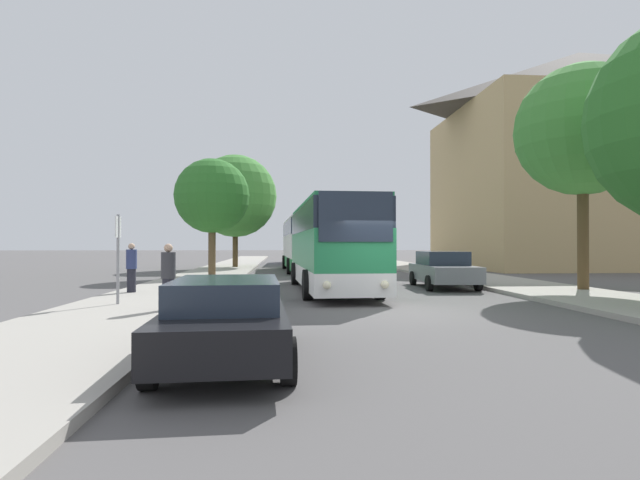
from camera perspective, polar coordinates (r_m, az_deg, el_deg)
The scene contains 14 objects.
ground_plane at distance 13.49m, azimuth 8.66°, elevation -8.23°, with size 300.00×300.00×0.00m, color #565454.
sidewalk_left at distance 13.73m, azimuth -21.42°, elevation -7.75°, with size 4.00×120.00×0.15m, color #A39E93.
building_right_background at distance 45.13m, azimuth 27.51°, elevation 8.14°, with size 19.49×15.53×17.14m.
bus_front at distance 19.51m, azimuth 1.24°, elevation -0.58°, with size 2.98×10.79×3.36m.
bus_middle at distance 34.03m, azimuth -1.75°, elevation -0.44°, with size 3.07×11.78×3.50m.
bus_rear at distance 47.63m, azimuth -2.41°, elevation -0.56°, with size 2.93×10.83×3.35m.
parked_car_left_curb at distance 7.88m, azimuth -10.61°, elevation -8.66°, with size 2.08×4.61×1.29m.
parked_car_right_near at distance 21.53m, azimuth 13.88°, elevation -3.23°, with size 2.29×4.72×1.52m.
bus_stop_sign at distance 15.04m, azimuth -22.09°, elevation -0.89°, with size 0.08×0.45×2.50m.
pedestrian_waiting_near at distance 13.24m, azimuth -16.95°, elevation -4.02°, with size 0.36×0.36×1.68m.
pedestrian_waiting_far at distance 18.59m, azimuth -20.74°, elevation -2.96°, with size 0.36×0.36×1.71m.
tree_left_near at distance 37.95m, azimuth -9.65°, elevation 4.96°, with size 6.15×6.15×8.37m.
tree_left_far at distance 28.04m, azimuth -12.23°, elevation 4.91°, with size 4.08×4.08×6.38m.
tree_right_mid at distance 21.39m, azimuth 27.80°, elevation 11.03°, with size 4.88×4.88×8.38m.
Camera 1 is at (-3.02, -13.03, 1.81)m, focal length 28.00 mm.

